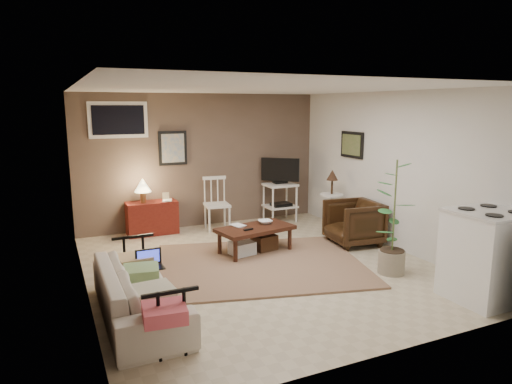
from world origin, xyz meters
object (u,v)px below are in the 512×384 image
red_console (151,215)px  potted_plant (394,213)px  spindle_chair (217,205)px  tv_stand (280,188)px  stove (487,255)px  sofa (139,284)px  armchair (354,221)px  side_table (332,193)px  coffee_table (255,238)px

red_console → potted_plant: size_ratio=0.64×
spindle_chair → tv_stand: tv_stand is taller
potted_plant → stove: bearing=-69.3°
sofa → tv_stand: (3.21, 2.99, 0.28)m
red_console → armchair: red_console is taller
side_table → stove: bearing=-91.1°
spindle_chair → armchair: bearing=-46.7°
red_console → tv_stand: size_ratio=0.81×
spindle_chair → armchair: (1.67, -1.77, -0.05)m
tv_stand → stove: bearing=-83.7°
spindle_chair → red_console: bearing=172.3°
coffee_table → potted_plant: bearing=-49.3°
red_console → tv_stand: tv_stand is taller
red_console → stove: stove is taller
spindle_chair → stove: stove is taller
potted_plant → spindle_chair: bearing=113.8°
side_table → sofa: bearing=-151.3°
red_console → side_table: bearing=-20.1°
red_console → spindle_chair: size_ratio=1.05×
sofa → red_console: bearing=-14.1°
stove → spindle_chair: bearing=113.0°
spindle_chair → stove: size_ratio=0.89×
coffee_table → armchair: bearing=-8.1°
spindle_chair → stove: 4.49m
sofa → spindle_chair: bearing=-32.9°
spindle_chair → tv_stand: size_ratio=0.77×
red_console → armchair: size_ratio=1.28×
tv_stand → armchair: 1.85m
coffee_table → potted_plant: potted_plant is taller
armchair → potted_plant: (-0.33, -1.27, 0.43)m
armchair → potted_plant: potted_plant is taller
spindle_chair → side_table: 2.05m
armchair → potted_plant: bearing=-8.2°
coffee_table → tv_stand: tv_stand is taller
spindle_chair → potted_plant: bearing=-66.2°
coffee_table → side_table: 1.92m
armchair → stove: size_ratio=0.74×
coffee_table → stove: size_ratio=1.16×
red_console → tv_stand: 2.45m
tv_stand → side_table: 1.08m
coffee_table → tv_stand: (1.24, 1.56, 0.41)m
red_console → stove: 5.17m
tv_stand → potted_plant: potted_plant is taller
sofa → red_console: 3.22m
tv_stand → spindle_chair: bearing=-178.9°
side_table → armchair: bearing=-99.7°
tv_stand → armchair: (0.38, -1.80, -0.26)m
coffee_table → side_table: bearing=19.2°
coffee_table → armchair: armchair is taller
sofa → potted_plant: 3.29m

